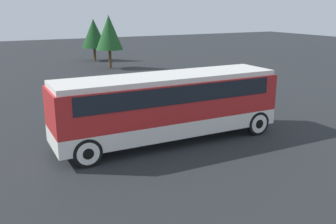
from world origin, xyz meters
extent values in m
plane|color=#26282B|center=(0.00, 0.00, 0.00)|extent=(120.00, 120.00, 0.00)
cube|color=silver|center=(0.00, 0.00, 0.83)|extent=(10.16, 2.50, 0.70)
cube|color=red|center=(0.00, 0.00, 2.00)|extent=(10.16, 2.50, 1.64)
cube|color=black|center=(0.00, 0.00, 2.40)|extent=(8.94, 2.54, 0.74)
cube|color=silver|center=(0.00, 0.00, 2.93)|extent=(9.95, 2.30, 0.22)
cube|color=red|center=(4.93, 0.00, 1.77)|extent=(0.36, 2.40, 1.87)
cylinder|color=black|center=(4.17, -1.14, 0.57)|extent=(1.13, 0.28, 1.13)
cylinder|color=silver|center=(4.17, -1.14, 0.57)|extent=(0.88, 0.30, 0.88)
cylinder|color=black|center=(4.17, -1.14, 0.57)|extent=(0.43, 0.32, 0.43)
cylinder|color=black|center=(4.17, 1.14, 0.57)|extent=(1.13, 0.28, 1.13)
cylinder|color=silver|center=(4.17, 1.14, 0.57)|extent=(0.88, 0.30, 0.88)
cylinder|color=black|center=(4.17, 1.14, 0.57)|extent=(0.43, 0.32, 0.43)
cylinder|color=black|center=(-4.00, -1.14, 0.57)|extent=(1.13, 0.28, 1.13)
cylinder|color=silver|center=(-4.00, -1.14, 0.57)|extent=(0.88, 0.30, 0.88)
cylinder|color=black|center=(-4.00, -1.14, 0.57)|extent=(0.43, 0.32, 0.43)
cylinder|color=black|center=(-4.00, 1.14, 0.57)|extent=(1.13, 0.28, 1.13)
cylinder|color=silver|center=(-4.00, 1.14, 0.57)|extent=(0.88, 0.30, 0.88)
cylinder|color=black|center=(-4.00, 1.14, 0.57)|extent=(0.43, 0.32, 0.43)
cube|color=#7A6B5B|center=(4.56, 8.48, 0.58)|extent=(4.62, 1.89, 0.67)
cube|color=black|center=(4.38, 8.48, 1.20)|extent=(2.40, 1.70, 0.57)
cylinder|color=black|center=(6.41, 7.63, 0.33)|extent=(0.66, 0.22, 0.66)
cylinder|color=black|center=(6.41, 7.63, 0.33)|extent=(0.25, 0.26, 0.25)
cylinder|color=black|center=(6.41, 9.33, 0.33)|extent=(0.66, 0.22, 0.66)
cylinder|color=black|center=(6.41, 9.33, 0.33)|extent=(0.25, 0.26, 0.25)
cylinder|color=black|center=(2.71, 7.63, 0.33)|extent=(0.66, 0.22, 0.66)
cylinder|color=black|center=(2.71, 7.63, 0.33)|extent=(0.25, 0.26, 0.25)
cylinder|color=black|center=(2.71, 9.33, 0.33)|extent=(0.66, 0.22, 0.66)
cylinder|color=black|center=(2.71, 9.33, 0.33)|extent=(0.25, 0.26, 0.25)
cube|color=black|center=(3.48, 4.92, 0.57)|extent=(4.16, 1.78, 0.60)
cube|color=black|center=(3.32, 4.92, 1.10)|extent=(2.16, 1.60, 0.47)
cylinder|color=black|center=(5.06, 4.12, 0.36)|extent=(0.71, 0.22, 0.71)
cylinder|color=black|center=(5.06, 4.12, 0.36)|extent=(0.27, 0.26, 0.27)
cylinder|color=black|center=(5.06, 5.72, 0.36)|extent=(0.71, 0.22, 0.71)
cylinder|color=black|center=(5.06, 5.72, 0.36)|extent=(0.27, 0.26, 0.27)
cylinder|color=black|center=(1.90, 4.12, 0.36)|extent=(0.71, 0.22, 0.71)
cylinder|color=black|center=(1.90, 4.12, 0.36)|extent=(0.27, 0.26, 0.27)
cylinder|color=black|center=(1.90, 5.72, 0.36)|extent=(0.71, 0.22, 0.71)
cylinder|color=black|center=(1.90, 5.72, 0.36)|extent=(0.27, 0.26, 0.27)
cylinder|color=brown|center=(4.50, 21.36, 0.93)|extent=(0.28, 0.28, 1.86)
cone|color=#1E5123|center=(4.50, 21.36, 3.51)|extent=(2.63, 2.63, 3.30)
cylinder|color=brown|center=(4.76, 27.58, 0.74)|extent=(0.28, 0.28, 1.47)
cone|color=#19471E|center=(4.76, 27.58, 3.05)|extent=(2.78, 2.78, 3.16)
camera|label=1|loc=(-7.29, -14.23, 5.84)|focal=40.00mm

